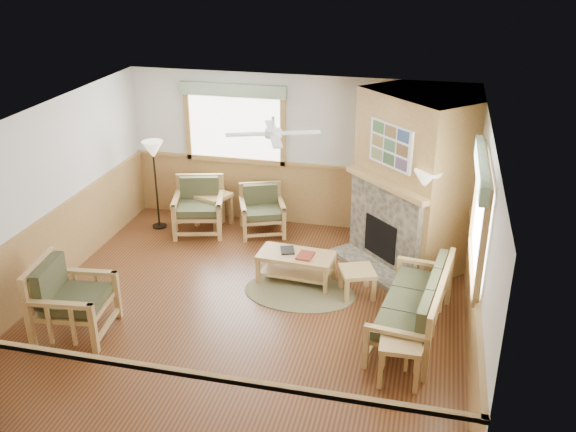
% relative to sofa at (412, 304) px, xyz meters
% --- Properties ---
extents(floor, '(6.00, 6.00, 0.01)m').
position_rel_sofa_xyz_m(floor, '(-2.25, 0.13, -0.45)').
color(floor, '#593018').
rests_on(floor, ground).
extents(ceiling, '(6.00, 6.00, 0.01)m').
position_rel_sofa_xyz_m(ceiling, '(-2.25, 0.13, 2.26)').
color(ceiling, white).
rests_on(ceiling, floor).
extents(wall_back, '(6.00, 0.02, 2.70)m').
position_rel_sofa_xyz_m(wall_back, '(-2.25, 3.13, 0.91)').
color(wall_back, silver).
rests_on(wall_back, floor).
extents(wall_front, '(6.00, 0.02, 2.70)m').
position_rel_sofa_xyz_m(wall_front, '(-2.25, -2.87, 0.91)').
color(wall_front, silver).
rests_on(wall_front, floor).
extents(wall_left, '(0.02, 6.00, 2.70)m').
position_rel_sofa_xyz_m(wall_left, '(-5.25, 0.13, 0.91)').
color(wall_left, silver).
rests_on(wall_left, floor).
extents(wall_right, '(0.02, 6.00, 2.70)m').
position_rel_sofa_xyz_m(wall_right, '(0.75, 0.13, 0.91)').
color(wall_right, silver).
rests_on(wall_right, floor).
extents(wainscot, '(6.00, 6.00, 1.10)m').
position_rel_sofa_xyz_m(wainscot, '(-2.25, 0.13, 0.11)').
color(wainscot, '#A87F45').
rests_on(wainscot, floor).
extents(fireplace, '(3.11, 3.11, 2.70)m').
position_rel_sofa_xyz_m(fireplace, '(-0.20, 2.18, 0.91)').
color(fireplace, '#A87F45').
rests_on(fireplace, floor).
extents(window_back, '(1.90, 0.16, 1.50)m').
position_rel_sofa_xyz_m(window_back, '(-3.35, 3.09, 2.09)').
color(window_back, white).
rests_on(window_back, wall_back).
extents(window_right, '(0.16, 1.90, 1.50)m').
position_rel_sofa_xyz_m(window_right, '(0.71, -0.07, 2.09)').
color(window_right, white).
rests_on(window_right, wall_right).
extents(ceiling_fan, '(1.59, 1.59, 0.36)m').
position_rel_sofa_xyz_m(ceiling_fan, '(-1.95, 0.43, 2.22)').
color(ceiling_fan, white).
rests_on(ceiling_fan, ceiling).
extents(sofa, '(2.01, 1.04, 0.88)m').
position_rel_sofa_xyz_m(sofa, '(0.00, 0.00, 0.00)').
color(sofa, tan).
rests_on(sofa, floor).
extents(armchair_back_left, '(1.02, 1.02, 0.94)m').
position_rel_sofa_xyz_m(armchair_back_left, '(-3.82, 2.35, 0.03)').
color(armchair_back_left, tan).
rests_on(armchair_back_left, floor).
extents(armchair_back_right, '(0.96, 0.96, 0.83)m').
position_rel_sofa_xyz_m(armchair_back_right, '(-2.72, 2.56, -0.03)').
color(armchair_back_right, tan).
rests_on(armchair_back_right, floor).
extents(armchair_left, '(1.01, 1.01, 1.02)m').
position_rel_sofa_xyz_m(armchair_left, '(-4.28, -0.99, 0.07)').
color(armchair_left, tan).
rests_on(armchair_left, floor).
extents(coffee_table, '(1.17, 0.64, 0.45)m').
position_rel_sofa_xyz_m(coffee_table, '(-1.77, 1.03, -0.22)').
color(coffee_table, tan).
rests_on(coffee_table, floor).
extents(end_table_chairs, '(0.68, 0.67, 0.60)m').
position_rel_sofa_xyz_m(end_table_chairs, '(-3.67, 2.68, -0.14)').
color(end_table_chairs, tan).
rests_on(end_table_chairs, floor).
extents(end_table_sofa, '(0.50, 0.48, 0.54)m').
position_rel_sofa_xyz_m(end_table_sofa, '(-0.07, -1.02, -0.17)').
color(end_table_sofa, tan).
rests_on(end_table_sofa, floor).
extents(footstool, '(0.61, 0.61, 0.41)m').
position_rel_sofa_xyz_m(footstool, '(-0.81, 0.83, -0.24)').
color(footstool, tan).
rests_on(footstool, floor).
extents(braided_rug, '(2.09, 2.09, 0.01)m').
position_rel_sofa_xyz_m(braided_rug, '(-1.64, 0.68, -0.44)').
color(braided_rug, brown).
rests_on(braided_rug, floor).
extents(floor_lamp_left, '(0.42, 0.42, 1.61)m').
position_rel_sofa_xyz_m(floor_lamp_left, '(-4.60, 2.36, 0.36)').
color(floor_lamp_left, black).
rests_on(floor_lamp_left, floor).
extents(floor_lamp_right, '(0.51, 0.51, 1.80)m').
position_rel_sofa_xyz_m(floor_lamp_right, '(0.05, 1.40, 0.46)').
color(floor_lamp_right, black).
rests_on(floor_lamp_right, floor).
extents(book_red, '(0.25, 0.32, 0.03)m').
position_rel_sofa_xyz_m(book_red, '(-1.62, 0.98, 0.04)').
color(book_red, maroon).
rests_on(book_red, coffee_table).
extents(book_dark, '(0.27, 0.32, 0.03)m').
position_rel_sofa_xyz_m(book_dark, '(-1.92, 1.10, 0.04)').
color(book_dark, black).
rests_on(book_dark, coffee_table).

